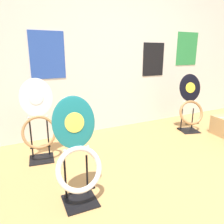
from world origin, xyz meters
TOP-DOWN VIEW (x-y plane):
  - wall_back at (0.00, 2.25)m, footprint 8.00×0.07m
  - toilet_seat_display_white_plain at (-1.38, 1.61)m, footprint 0.41×0.34m
  - toilet_seat_display_jazz_black at (0.96, 1.51)m, footprint 0.44×0.37m
  - toilet_seat_display_teal_sax at (-1.22, 0.65)m, footprint 0.40×0.30m

SIDE VIEW (x-z plane):
  - toilet_seat_display_jazz_black at x=0.96m, z-range -0.02..0.90m
  - toilet_seat_display_teal_sax at x=-1.22m, z-range -0.02..0.90m
  - toilet_seat_display_white_plain at x=-1.38m, z-range 0.00..0.97m
  - wall_back at x=0.00m, z-range 0.00..2.60m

